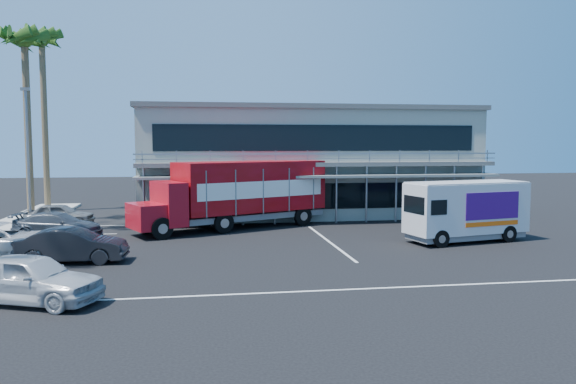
{
  "coord_description": "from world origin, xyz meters",
  "views": [
    {
      "loc": [
        -4.38,
        -23.83,
        4.89
      ],
      "look_at": [
        0.31,
        5.36,
        2.3
      ],
      "focal_mm": 35.0,
      "sensor_mm": 36.0,
      "label": 1
    }
  ],
  "objects": [
    {
      "name": "palm_f",
      "position": [
        -15.1,
        18.5,
        11.47
      ],
      "size": [
        2.8,
        2.8,
        13.25
      ],
      "color": "brown",
      "rests_on": "ground"
    },
    {
      "name": "light_pole_far",
      "position": [
        -14.2,
        11.0,
        4.5
      ],
      "size": [
        0.5,
        0.25,
        8.09
      ],
      "color": "gray",
      "rests_on": "ground"
    },
    {
      "name": "red_truck",
      "position": [
        -2.08,
        8.17,
        2.11
      ],
      "size": [
        11.41,
        7.14,
        3.83
      ],
      "rotation": [
        0.0,
        0.0,
        0.43
      ],
      "color": "#A50D19",
      "rests_on": "ground"
    },
    {
      "name": "parked_car_e",
      "position": [
        -12.5,
        10.8,
        0.67
      ],
      "size": [
        4.04,
        1.86,
        1.34
      ],
      "primitive_type": "imported",
      "rotation": [
        0.0,
        0.0,
        1.5
      ],
      "color": "slate",
      "rests_on": "ground"
    },
    {
      "name": "parked_car_b",
      "position": [
        -9.5,
        -0.08,
        0.71
      ],
      "size": [
        4.41,
        1.76,
        1.42
      ],
      "primitive_type": "imported",
      "rotation": [
        0.0,
        0.0,
        1.51
      ],
      "color": "black",
      "rests_on": "ground"
    },
    {
      "name": "ground",
      "position": [
        0.0,
        0.0,
        0.0
      ],
      "size": [
        120.0,
        120.0,
        0.0
      ],
      "primitive_type": "plane",
      "color": "black",
      "rests_on": "ground"
    },
    {
      "name": "parked_car_a",
      "position": [
        -9.5,
        -6.0,
        0.77
      ],
      "size": [
        4.87,
        3.41,
        1.54
      ],
      "primitive_type": "imported",
      "rotation": [
        0.0,
        0.0,
        1.18
      ],
      "color": "#B4B6BB",
      "rests_on": "ground"
    },
    {
      "name": "palm_e",
      "position": [
        -14.7,
        13.0,
        10.57
      ],
      "size": [
        2.8,
        2.8,
        12.25
      ],
      "color": "brown",
      "rests_on": "ground"
    },
    {
      "name": "parked_car_d",
      "position": [
        -11.56,
        6.39,
        0.65
      ],
      "size": [
        4.77,
        2.65,
        1.31
      ],
      "primitive_type": "imported",
      "rotation": [
        0.0,
        0.0,
        1.38
      ],
      "color": "#333B44",
      "rests_on": "ground"
    },
    {
      "name": "building",
      "position": [
        3.0,
        14.94,
        3.66
      ],
      "size": [
        22.4,
        12.0,
        7.3
      ],
      "color": "gray",
      "rests_on": "ground"
    },
    {
      "name": "parked_car_c",
      "position": [
        -12.5,
        0.8,
        0.8
      ],
      "size": [
        6.02,
        3.28,
        1.6
      ],
      "primitive_type": "imported",
      "rotation": [
        0.0,
        0.0,
        1.46
      ],
      "color": "#BBBBBD",
      "rests_on": "ground"
    },
    {
      "name": "white_van",
      "position": [
        8.72,
        2.0,
        1.58
      ],
      "size": [
        6.4,
        3.31,
        2.98
      ],
      "rotation": [
        0.0,
        0.0,
        0.21
      ],
      "color": "silver",
      "rests_on": "ground"
    }
  ]
}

